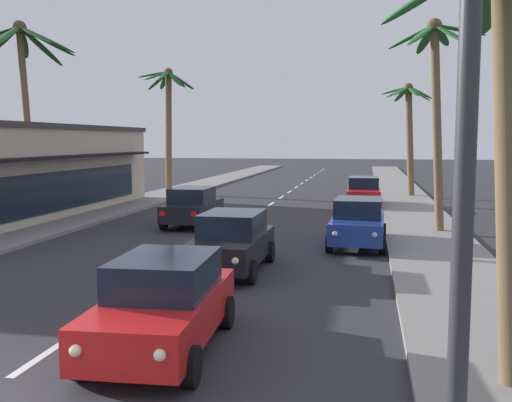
{
  "coord_description": "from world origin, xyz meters",
  "views": [
    {
      "loc": [
        5.47,
        -6.44,
        3.74
      ],
      "look_at": [
        2.74,
        8.0,
        2.2
      ],
      "focal_mm": 41.18,
      "sensor_mm": 36.0,
      "label": 1
    }
  ],
  "objects_px": {
    "sedan_parked_nearest_kerb": "(364,192)",
    "sedan_parked_mid_kerb": "(358,222)",
    "sedan_oncoming_far": "(193,206)",
    "sedan_lead_at_stop_bar": "(164,303)",
    "palm_left_third": "(168,109)",
    "palm_right_third": "(409,119)",
    "sedan_third_in_queue": "(232,241)",
    "palm_right_second": "(436,85)",
    "palm_left_second": "(23,66)",
    "palm_right_nearest": "(506,62)"
  },
  "relations": [
    {
      "from": "sedan_parked_nearest_kerb",
      "to": "palm_right_second",
      "type": "bearing_deg",
      "value": -72.94
    },
    {
      "from": "sedan_third_in_queue",
      "to": "sedan_parked_mid_kerb",
      "type": "distance_m",
      "value": 5.84
    },
    {
      "from": "sedan_lead_at_stop_bar",
      "to": "palm_right_nearest",
      "type": "xyz_separation_m",
      "value": [
        5.39,
        -0.74,
        3.98
      ]
    },
    {
      "from": "sedan_lead_at_stop_bar",
      "to": "sedan_oncoming_far",
      "type": "distance_m",
      "value": 15.3
    },
    {
      "from": "sedan_oncoming_far",
      "to": "sedan_parked_mid_kerb",
      "type": "bearing_deg",
      "value": -26.99
    },
    {
      "from": "sedan_parked_mid_kerb",
      "to": "palm_right_nearest",
      "type": "height_order",
      "value": "palm_right_nearest"
    },
    {
      "from": "palm_right_nearest",
      "to": "sedan_third_in_queue",
      "type": "bearing_deg",
      "value": 128.16
    },
    {
      "from": "sedan_oncoming_far",
      "to": "palm_right_third",
      "type": "relative_size",
      "value": 0.61
    },
    {
      "from": "palm_right_nearest",
      "to": "sedan_oncoming_far",
      "type": "bearing_deg",
      "value": 121.01
    },
    {
      "from": "sedan_lead_at_stop_bar",
      "to": "palm_right_nearest",
      "type": "distance_m",
      "value": 6.74
    },
    {
      "from": "palm_right_nearest",
      "to": "palm_right_third",
      "type": "distance_m",
      "value": 30.4
    },
    {
      "from": "sedan_parked_mid_kerb",
      "to": "palm_left_third",
      "type": "height_order",
      "value": "palm_left_third"
    },
    {
      "from": "sedan_lead_at_stop_bar",
      "to": "sedan_parked_mid_kerb",
      "type": "bearing_deg",
      "value": 73.86
    },
    {
      "from": "palm_left_third",
      "to": "palm_right_second",
      "type": "xyz_separation_m",
      "value": [
        16.01,
        -14.52,
        0.02
      ]
    },
    {
      "from": "sedan_lead_at_stop_bar",
      "to": "palm_right_nearest",
      "type": "height_order",
      "value": "palm_right_nearest"
    },
    {
      "from": "sedan_parked_nearest_kerb",
      "to": "palm_left_second",
      "type": "bearing_deg",
      "value": -144.59
    },
    {
      "from": "sedan_parked_nearest_kerb",
      "to": "palm_right_third",
      "type": "relative_size",
      "value": 0.61
    },
    {
      "from": "sedan_lead_at_stop_bar",
      "to": "sedan_third_in_queue",
      "type": "relative_size",
      "value": 1.01
    },
    {
      "from": "palm_left_third",
      "to": "palm_right_third",
      "type": "bearing_deg",
      "value": 2.3
    },
    {
      "from": "sedan_third_in_queue",
      "to": "palm_left_second",
      "type": "bearing_deg",
      "value": 147.13
    },
    {
      "from": "palm_right_nearest",
      "to": "palm_right_second",
      "type": "relative_size",
      "value": 0.79
    },
    {
      "from": "sedan_lead_at_stop_bar",
      "to": "sedan_third_in_queue",
      "type": "height_order",
      "value": "same"
    },
    {
      "from": "palm_right_second",
      "to": "palm_left_third",
      "type": "bearing_deg",
      "value": 137.8
    },
    {
      "from": "palm_left_second",
      "to": "palm_right_second",
      "type": "distance_m",
      "value": 17.04
    },
    {
      "from": "sedan_parked_nearest_kerb",
      "to": "palm_right_nearest",
      "type": "height_order",
      "value": "palm_right_nearest"
    },
    {
      "from": "sedan_parked_nearest_kerb",
      "to": "palm_right_second",
      "type": "relative_size",
      "value": 0.53
    },
    {
      "from": "sedan_parked_nearest_kerb",
      "to": "palm_left_second",
      "type": "relative_size",
      "value": 0.51
    },
    {
      "from": "sedan_oncoming_far",
      "to": "palm_left_second",
      "type": "bearing_deg",
      "value": -168.08
    },
    {
      "from": "palm_left_second",
      "to": "palm_right_third",
      "type": "xyz_separation_m",
      "value": [
        17.0,
        16.33,
        -1.77
      ]
    },
    {
      "from": "sedan_oncoming_far",
      "to": "palm_right_nearest",
      "type": "bearing_deg",
      "value": -58.99
    },
    {
      "from": "sedan_parked_nearest_kerb",
      "to": "palm_left_second",
      "type": "height_order",
      "value": "palm_left_second"
    },
    {
      "from": "palm_right_nearest",
      "to": "palm_left_third",
      "type": "bearing_deg",
      "value": 117.25
    },
    {
      "from": "sedan_lead_at_stop_bar",
      "to": "sedan_third_in_queue",
      "type": "xyz_separation_m",
      "value": [
        -0.26,
        6.44,
        0.0
      ]
    },
    {
      "from": "sedan_parked_nearest_kerb",
      "to": "sedan_parked_mid_kerb",
      "type": "distance_m",
      "value": 12.3
    },
    {
      "from": "sedan_lead_at_stop_bar",
      "to": "sedan_parked_mid_kerb",
      "type": "relative_size",
      "value": 1.0
    },
    {
      "from": "palm_right_second",
      "to": "palm_right_third",
      "type": "relative_size",
      "value": 1.14
    },
    {
      "from": "sedan_lead_at_stop_bar",
      "to": "palm_left_third",
      "type": "distance_m",
      "value": 31.06
    },
    {
      "from": "palm_left_second",
      "to": "palm_right_third",
      "type": "height_order",
      "value": "palm_left_second"
    },
    {
      "from": "palm_right_nearest",
      "to": "palm_right_third",
      "type": "height_order",
      "value": "palm_right_third"
    },
    {
      "from": "sedan_parked_nearest_kerb",
      "to": "palm_left_second",
      "type": "distance_m",
      "value": 18.45
    },
    {
      "from": "palm_right_nearest",
      "to": "palm_right_second",
      "type": "xyz_separation_m",
      "value": [
        0.69,
        15.22,
        1.05
      ]
    },
    {
      "from": "sedan_parked_mid_kerb",
      "to": "sedan_parked_nearest_kerb",
      "type": "bearing_deg",
      "value": 89.48
    },
    {
      "from": "sedan_parked_mid_kerb",
      "to": "palm_right_nearest",
      "type": "distance_m",
      "value": 12.71
    },
    {
      "from": "sedan_third_in_queue",
      "to": "palm_right_second",
      "type": "xyz_separation_m",
      "value": [
        6.34,
        8.04,
        5.02
      ]
    },
    {
      "from": "sedan_lead_at_stop_bar",
      "to": "sedan_parked_nearest_kerb",
      "type": "distance_m",
      "value": 23.67
    },
    {
      "from": "sedan_parked_nearest_kerb",
      "to": "sedan_lead_at_stop_bar",
      "type": "bearing_deg",
      "value": -98.1
    },
    {
      "from": "sedan_parked_nearest_kerb",
      "to": "palm_left_third",
      "type": "height_order",
      "value": "palm_left_third"
    },
    {
      "from": "sedan_lead_at_stop_bar",
      "to": "sedan_oncoming_far",
      "type": "height_order",
      "value": "same"
    },
    {
      "from": "sedan_third_in_queue",
      "to": "palm_left_third",
      "type": "distance_m",
      "value": 25.05
    },
    {
      "from": "sedan_parked_nearest_kerb",
      "to": "palm_right_second",
      "type": "xyz_separation_m",
      "value": [
        2.75,
        -8.95,
        5.02
      ]
    }
  ]
}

